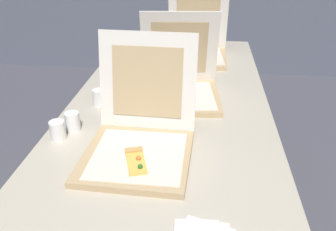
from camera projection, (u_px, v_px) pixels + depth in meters
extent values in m
cube|color=#BCB29E|center=(167.00, 113.00, 1.50)|extent=(0.87, 2.14, 0.03)
cylinder|color=#38383D|center=(132.00, 92.00, 2.58)|extent=(0.04, 0.04, 0.70)
cylinder|color=#38383D|center=(233.00, 96.00, 2.51)|extent=(0.04, 0.04, 0.70)
cube|color=tan|center=(137.00, 157.00, 1.17)|extent=(0.37, 0.37, 0.02)
cube|color=silver|center=(138.00, 155.00, 1.16)|extent=(0.30, 0.30, 0.00)
cube|color=silver|center=(147.00, 81.00, 1.26)|extent=(0.35, 0.08, 0.35)
cube|color=tan|center=(147.00, 82.00, 1.26)|extent=(0.26, 0.06, 0.25)
cube|color=#E5B74C|center=(136.00, 163.00, 1.11)|extent=(0.09, 0.13, 0.01)
cube|color=tan|center=(134.00, 151.00, 1.16)|extent=(0.06, 0.04, 0.02)
sphere|color=#2D6628|center=(140.00, 167.00, 1.08)|extent=(0.02, 0.02, 0.02)
sphere|color=orange|center=(138.00, 158.00, 1.11)|extent=(0.02, 0.02, 0.02)
cube|color=tan|center=(179.00, 97.00, 1.58)|extent=(0.38, 0.38, 0.02)
cube|color=silver|center=(180.00, 95.00, 1.57)|extent=(0.33, 0.33, 0.00)
cube|color=silver|center=(180.00, 48.00, 1.62)|extent=(0.36, 0.11, 0.35)
cube|color=tan|center=(180.00, 48.00, 1.61)|extent=(0.26, 0.08, 0.25)
cylinder|color=white|center=(180.00, 87.00, 1.57)|extent=(0.03, 0.03, 0.00)
cylinder|color=white|center=(182.00, 90.00, 1.58)|extent=(0.01, 0.00, 0.03)
cylinder|color=white|center=(180.00, 90.00, 1.59)|extent=(0.01, 0.00, 0.03)
cylinder|color=white|center=(179.00, 91.00, 1.57)|extent=(0.01, 0.00, 0.03)
cube|color=tan|center=(195.00, 58.00, 2.06)|extent=(0.36, 0.36, 0.02)
cube|color=silver|center=(196.00, 56.00, 2.05)|extent=(0.32, 0.32, 0.00)
cube|color=silver|center=(198.00, 20.00, 2.11)|extent=(0.35, 0.06, 0.35)
cube|color=tan|center=(198.00, 20.00, 2.10)|extent=(0.25, 0.04, 0.25)
cylinder|color=white|center=(144.00, 69.00, 1.82)|extent=(0.06, 0.06, 0.07)
cylinder|color=white|center=(58.00, 130.00, 1.27)|extent=(0.06, 0.06, 0.07)
cylinder|color=white|center=(73.00, 121.00, 1.33)|extent=(0.06, 0.06, 0.07)
cylinder|color=white|center=(99.00, 97.00, 1.52)|extent=(0.06, 0.06, 0.07)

